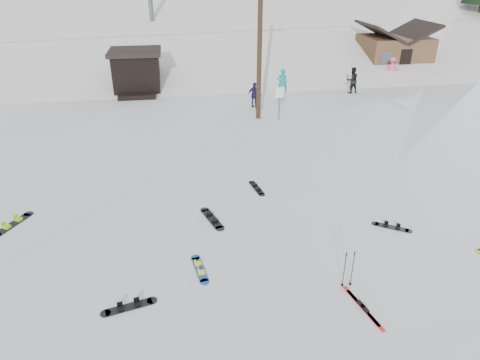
{
  "coord_description": "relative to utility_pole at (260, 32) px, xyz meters",
  "views": [
    {
      "loc": [
        -2.65,
        -8.79,
        7.87
      ],
      "look_at": [
        -0.66,
        3.76,
        1.4
      ],
      "focal_mm": 32.0,
      "sensor_mm": 36.0,
      "label": 1
    }
  ],
  "objects": [
    {
      "name": "trail_sign",
      "position": [
        1.1,
        -0.42,
        -3.41
      ],
      "size": [
        0.5,
        0.09,
        1.85
      ],
      "color": "#595B60",
      "rests_on": "ground"
    },
    {
      "name": "hero_skis",
      "position": [
        -0.26,
        -15.14,
        -4.66
      ],
      "size": [
        0.45,
        1.68,
        0.09
      ],
      "rotation": [
        0.0,
        0.0,
        0.21
      ],
      "color": "red",
      "rests_on": "ground"
    },
    {
      "name": "treeline_right",
      "position": [
        34.0,
        28.0,
        -4.68
      ],
      "size": [
        20.0,
        60.0,
        10.0
      ],
      "primitive_type": null,
      "color": "black",
      "rests_on": "ground"
    },
    {
      "name": "lift_hut",
      "position": [
        -7.0,
        6.94,
        -3.32
      ],
      "size": [
        3.4,
        4.1,
        2.75
      ],
      "color": "black",
      "rests_on": "ground"
    },
    {
      "name": "board_scatter_b",
      "position": [
        -3.65,
        -10.31,
        -4.65
      ],
      "size": [
        0.71,
        1.57,
        0.11
      ],
      "rotation": [
        0.0,
        0.0,
        1.88
      ],
      "color": "black",
      "rests_on": "ground"
    },
    {
      "name": "skier_teal",
      "position": [
        2.33,
        3.86,
        -3.76
      ],
      "size": [
        0.68,
        0.46,
        1.84
      ],
      "primitive_type": "imported",
      "rotation": [
        0.0,
        0.0,
        3.17
      ],
      "color": "#0D8888",
      "rests_on": "ground"
    },
    {
      "name": "skier_pink",
      "position": [
        11.59,
        7.27,
        -3.85
      ],
      "size": [
        1.19,
        0.86,
        1.66
      ],
      "primitive_type": "imported",
      "rotation": [
        0.0,
        0.0,
        2.9
      ],
      "color": "#ED5390",
      "rests_on": "ground"
    },
    {
      "name": "board_scatter_a",
      "position": [
        -6.16,
        -14.18,
        -4.65
      ],
      "size": [
        1.41,
        0.55,
        0.1
      ],
      "rotation": [
        0.0,
        0.0,
        0.24
      ],
      "color": "black",
      "rests_on": "ground"
    },
    {
      "name": "ski_poles",
      "position": [
        -0.37,
        -14.27,
        -4.1
      ],
      "size": [
        0.31,
        0.08,
        1.13
      ],
      "color": "black",
      "rests_on": "ground"
    },
    {
      "name": "board_scatter_f",
      "position": [
        -1.7,
        -8.35,
        -4.66
      ],
      "size": [
        0.45,
        1.32,
        0.09
      ],
      "rotation": [
        0.0,
        0.0,
        1.75
      ],
      "color": "black",
      "rests_on": "ground"
    },
    {
      "name": "utility_pole",
      "position": [
        0.0,
        0.0,
        0.0
      ],
      "size": [
        2.0,
        0.26,
        9.0
      ],
      "color": "#3A2819",
      "rests_on": "ground"
    },
    {
      "name": "cabin",
      "position": [
        13.0,
        10.0,
        -3.2
      ],
      "size": [
        5.39,
        4.4,
        3.77
      ],
      "color": "brown",
      "rests_on": "ground"
    },
    {
      "name": "hero_snowboard",
      "position": [
        -4.26,
        -12.95,
        -4.66
      ],
      "size": [
        0.45,
        1.38,
        0.1
      ],
      "rotation": [
        0.0,
        0.0,
        1.74
      ],
      "color": "#1C4BB6",
      "rests_on": "ground"
    },
    {
      "name": "skier_navy",
      "position": [
        0.17,
        2.01,
        -3.92
      ],
      "size": [
        0.95,
        0.78,
        1.52
      ],
      "primitive_type": "imported",
      "rotation": [
        0.0,
        0.0,
        2.59
      ],
      "color": "#1A183C",
      "rests_on": "ground"
    },
    {
      "name": "treeline_crest",
      "position": [
        -2.0,
        72.0,
        -4.68
      ],
      "size": [
        50.0,
        6.0,
        10.0
      ],
      "primitive_type": null,
      "color": "black",
      "rests_on": "ski_slope"
    },
    {
      "name": "ground",
      "position": [
        -2.0,
        -14.0,
        -4.68
      ],
      "size": [
        200.0,
        200.0,
        0.0
      ],
      "primitive_type": "plane",
      "color": "white",
      "rests_on": "ground"
    },
    {
      "name": "board_scatter_c",
      "position": [
        -10.31,
        -9.61,
        -4.65
      ],
      "size": [
        0.99,
        1.55,
        0.12
      ],
      "rotation": [
        0.0,
        0.0,
        1.07
      ],
      "color": "black",
      "rests_on": "ground"
    },
    {
      "name": "ridge_right",
      "position": [
        36.0,
        36.0,
        -15.68
      ],
      "size": [
        45.66,
        93.98,
        54.59
      ],
      "primitive_type": "cube",
      "rotation": [
        0.21,
        -0.05,
        -0.12
      ],
      "color": "white",
      "rests_on": "ground"
    },
    {
      "name": "skier_dark",
      "position": [
        7.22,
        4.18,
        -3.82
      ],
      "size": [
        0.91,
        0.75,
        1.72
      ],
      "primitive_type": "imported",
      "rotation": [
        0.0,
        0.0,
        3.26
      ],
      "color": "black",
      "rests_on": "ground"
    },
    {
      "name": "ski_slope",
      "position": [
        -2.0,
        41.0,
        -16.68
      ],
      "size": [
        60.0,
        85.24,
        65.97
      ],
      "primitive_type": "cube",
      "rotation": [
        0.31,
        0.0,
        0.0
      ],
      "color": "white",
      "rests_on": "ground"
    },
    {
      "name": "board_scatter_d",
      "position": [
        2.22,
        -11.76,
        -4.66
      ],
      "size": [
        1.14,
        0.83,
        0.09
      ],
      "rotation": [
        0.0,
        0.0,
        -0.58
      ],
      "color": "black",
      "rests_on": "ground"
    }
  ]
}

